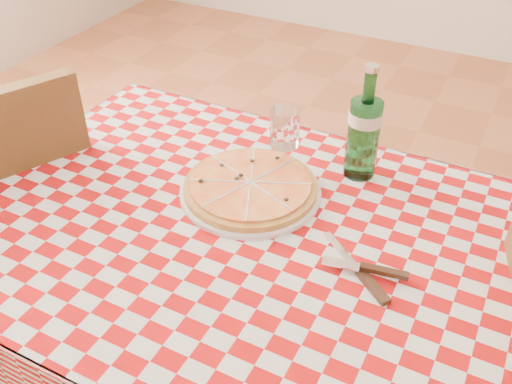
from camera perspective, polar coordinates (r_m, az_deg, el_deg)
dining_table at (r=1.26m, az=-0.44°, el=-7.49°), size 1.20×0.80×0.75m
tablecloth at (r=1.20m, az=-0.46°, el=-4.26°), size 1.30×0.90×0.01m
chair_far at (r=1.69m, az=-23.42°, el=-2.39°), size 0.58×0.58×0.96m
pizza_plate at (r=1.29m, az=-0.56°, el=0.57°), size 0.42×0.42×0.04m
water_bottle at (r=1.31m, az=10.83°, el=6.82°), size 0.10×0.10×0.28m
wine_glass at (r=1.32m, az=2.84°, el=4.90°), size 0.08×0.08×0.17m
cutlery at (r=1.12m, az=10.31°, el=-7.50°), size 0.26×0.23×0.03m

